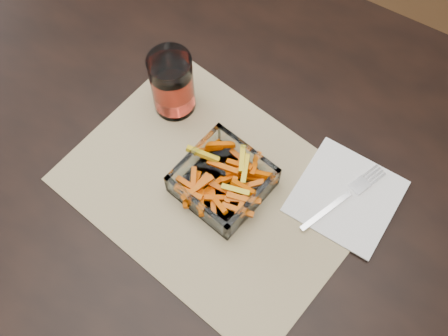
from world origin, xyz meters
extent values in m
plane|color=#331E0F|center=(0.00, 0.00, 0.00)|extent=(4.50, 4.50, 0.00)
cube|color=black|center=(0.00, 0.00, 0.73)|extent=(1.60, 0.90, 0.03)
cube|color=tan|center=(0.12, -0.03, 0.75)|extent=(0.50, 0.40, 0.00)
cube|color=white|center=(0.13, -0.02, 0.76)|extent=(0.15, 0.15, 0.01)
cube|color=white|center=(0.14, 0.04, 0.78)|extent=(0.13, 0.03, 0.05)
cube|color=white|center=(0.12, -0.08, 0.78)|extent=(0.13, 0.03, 0.05)
cube|color=white|center=(0.07, -0.01, 0.78)|extent=(0.03, 0.13, 0.05)
cube|color=white|center=(0.19, -0.03, 0.78)|extent=(0.03, 0.13, 0.05)
cylinder|color=white|center=(-0.02, 0.07, 0.82)|extent=(0.07, 0.07, 0.12)
cylinder|color=#A92518|center=(-0.02, 0.07, 0.80)|extent=(0.06, 0.06, 0.08)
cube|color=white|center=(0.31, 0.06, 0.76)|extent=(0.16, 0.16, 0.00)
cube|color=silver|center=(0.29, 0.02, 0.76)|extent=(0.05, 0.10, 0.00)
cube|color=silver|center=(0.32, 0.09, 0.76)|extent=(0.03, 0.04, 0.00)
cube|color=silver|center=(0.32, 0.12, 0.76)|extent=(0.02, 0.03, 0.00)
cube|color=silver|center=(0.33, 0.12, 0.76)|extent=(0.02, 0.03, 0.00)
cube|color=silver|center=(0.33, 0.11, 0.76)|extent=(0.02, 0.03, 0.00)
cube|color=silver|center=(0.34, 0.11, 0.76)|extent=(0.02, 0.03, 0.00)
camera|label=1|loc=(0.31, -0.33, 1.58)|focal=45.00mm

